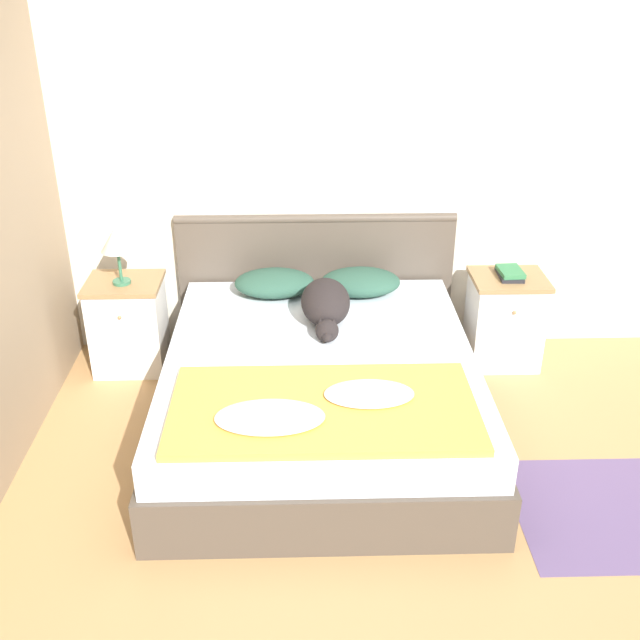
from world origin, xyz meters
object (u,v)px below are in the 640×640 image
Objects in this scene: nightstand_left at (129,324)px; pillow_left at (274,283)px; pillow_right at (360,282)px; nightstand_right at (504,320)px; book_stack at (510,273)px; bed at (321,393)px; table_lamp at (116,241)px; dog at (326,304)px.

pillow_left reaches higher than nightstand_left.
pillow_left is 0.54m from pillow_right.
nightstand_right is at bearing 0.00° from nightstand_left.
nightstand_right is at bearing -101.90° from book_stack.
bed is 5.33× the size of table_lamp.
bed is at bearing -70.48° from pillow_left.
pillow_right is 0.94m from book_stack.
dog is at bearing -15.74° from table_lamp.
table_lamp is (-1.47, -0.03, 0.30)m from pillow_right.
book_stack reaches higher than nightstand_left.
table_lamp is (-2.41, -0.03, 0.58)m from nightstand_right.
bed is 0.53m from dog.
nightstand_right is (1.20, 0.75, 0.06)m from bed.
book_stack is (1.17, 0.39, 0.01)m from dog.
pillow_left reaches higher than bed.
pillow_right is (0.54, 0.00, 0.00)m from pillow_left.
dog is (0.04, 0.37, 0.37)m from bed.
table_lamp is (-1.20, 0.72, 0.63)m from bed.
dog is 1.32m from table_lamp.
pillow_left is (0.94, 0.00, 0.28)m from nightstand_left.
dog reaches higher than nightstand_left.
pillow_right is at bearing 0.16° from nightstand_left.
bed is 3.25× the size of nightstand_right.
nightstand_left is 1.00× the size of nightstand_right.
table_lamp is at bearing -179.14° from book_stack.
table_lamp reaches higher than pillow_right.
table_lamp is (-0.94, -0.03, 0.30)m from pillow_left.
pillow_right reaches higher than bed.
pillow_right is (1.47, 0.00, 0.28)m from nightstand_left.
book_stack is at bearing 18.33° from dog.
nightstand_left is at bearing -179.82° from book_stack.
dog reaches higher than pillow_right.
pillow_right is 2.17× the size of book_stack.
nightstand_right is 1.64× the size of table_lamp.
pillow_right is 1.50m from table_lamp.
pillow_right is 0.79× the size of dog.
nightstand_right is (2.41, 0.00, 0.00)m from nightstand_left.
table_lamp is (-2.41, -0.04, 0.25)m from book_stack.
book_stack is at bearing 0.86° from table_lamp.
nightstand_left is 0.58m from table_lamp.
table_lamp reaches higher than nightstand_left.
nightstand_right is at bearing 32.04° from bed.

